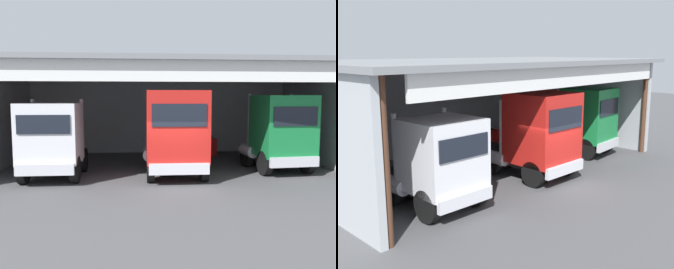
% 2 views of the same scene
% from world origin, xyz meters
% --- Properties ---
extents(ground_plane, '(80.00, 80.00, 0.00)m').
position_xyz_m(ground_plane, '(0.00, 0.00, 0.00)').
color(ground_plane, '#4C4C4F').
rests_on(ground_plane, ground).
extents(workshop_shed, '(16.46, 9.26, 5.02)m').
position_xyz_m(workshop_shed, '(0.00, 5.18, 3.53)').
color(workshop_shed, '#ADB2B7').
rests_on(workshop_shed, ground).
extents(truck_white_right_bay, '(2.49, 4.53, 3.35)m').
position_xyz_m(truck_white_right_bay, '(-4.98, 1.48, 1.69)').
color(truck_white_right_bay, white).
rests_on(truck_white_right_bay, ground).
extents(truck_red_center_bay, '(2.66, 5.17, 3.71)m').
position_xyz_m(truck_red_center_bay, '(0.16, 1.35, 1.93)').
color(truck_red_center_bay, red).
rests_on(truck_red_center_bay, ground).
extents(truck_green_center_right_bay, '(2.73, 4.49, 3.60)m').
position_xyz_m(truck_green_center_right_bay, '(5.08, 2.18, 1.85)').
color(truck_green_center_right_bay, '#197F3D').
rests_on(truck_green_center_right_bay, ground).
extents(oil_drum, '(0.58, 0.58, 0.94)m').
position_xyz_m(oil_drum, '(2.78, 7.79, 0.47)').
color(oil_drum, '#B21E19').
rests_on(oil_drum, ground).
extents(tool_cart, '(0.90, 0.60, 1.00)m').
position_xyz_m(tool_cart, '(2.75, 6.95, 0.50)').
color(tool_cart, red).
rests_on(tool_cart, ground).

